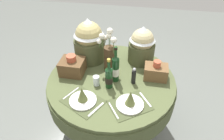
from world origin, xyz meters
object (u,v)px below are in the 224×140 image
at_px(place_setting_left, 83,98).
at_px(flower_vase, 109,54).
at_px(dining_table, 111,89).
at_px(tumbler_near_left, 96,81).
at_px(wine_bottle_left, 109,77).
at_px(pepper_mill, 134,76).
at_px(woven_basket_side_left, 72,66).
at_px(gift_tub_back_right, 142,43).
at_px(woven_basket_side_right, 156,72).
at_px(gift_tub_back_left, 89,39).
at_px(place_setting_right, 130,101).
at_px(wine_bottle_centre, 116,69).

relative_size(place_setting_left, flower_vase, 0.93).
distance_m(dining_table, tumbler_near_left, 0.26).
bearing_deg(tumbler_near_left, place_setting_left, -105.35).
xyz_separation_m(wine_bottle_left, tumbler_near_left, (-0.13, 0.01, -0.07)).
bearing_deg(dining_table, place_setting_left, -118.14).
height_order(pepper_mill, woven_basket_side_left, woven_basket_side_left).
height_order(flower_vase, gift_tub_back_right, flower_vase).
bearing_deg(dining_table, woven_basket_side_left, 177.61).
distance_m(dining_table, woven_basket_side_right, 0.49).
relative_size(dining_table, gift_tub_back_left, 2.68).
height_order(pepper_mill, gift_tub_back_right, gift_tub_back_right).
xyz_separation_m(place_setting_right, pepper_mill, (-0.00, 0.30, 0.04)).
distance_m(place_setting_left, place_setting_right, 0.41).
xyz_separation_m(pepper_mill, woven_basket_side_left, (-0.63, 0.05, 0.00)).
xyz_separation_m(pepper_mill, woven_basket_side_right, (0.21, 0.12, -0.01)).
xyz_separation_m(place_setting_right, wine_bottle_centre, (-0.18, 0.31, 0.10)).
distance_m(wine_bottle_left, pepper_mill, 0.24).
height_order(place_setting_right, wine_bottle_left, wine_bottle_left).
bearing_deg(wine_bottle_centre, place_setting_right, -59.76).
bearing_deg(wine_bottle_left, dining_table, 92.16).
bearing_deg(gift_tub_back_left, place_setting_left, -80.69).
relative_size(place_setting_left, pepper_mill, 2.35).
distance_m(dining_table, flower_vase, 0.37).
relative_size(flower_vase, wine_bottle_centre, 1.19).
height_order(place_setting_left, woven_basket_side_right, woven_basket_side_right).
height_order(tumbler_near_left, pepper_mill, pepper_mill).
xyz_separation_m(wine_bottle_left, pepper_mill, (0.22, 0.10, -0.04)).
height_order(place_setting_left, tumbler_near_left, place_setting_left).
distance_m(tumbler_near_left, gift_tub_back_right, 0.64).
height_order(place_setting_left, gift_tub_back_right, gift_tub_back_right).
height_order(flower_vase, tumbler_near_left, flower_vase).
relative_size(tumbler_near_left, woven_basket_side_right, 0.44).
bearing_deg(pepper_mill, place_setting_left, -141.63).
distance_m(flower_vase, wine_bottle_centre, 0.20).
xyz_separation_m(dining_table, flower_vase, (-0.05, 0.14, 0.34)).
bearing_deg(pepper_mill, woven_basket_side_left, 175.84).
relative_size(pepper_mill, woven_basket_side_left, 0.76).
xyz_separation_m(place_setting_right, flower_vase, (-0.27, 0.47, 0.15)).
distance_m(place_setting_left, wine_bottle_left, 0.31).
bearing_deg(flower_vase, woven_basket_side_right, -6.31).
bearing_deg(flower_vase, wine_bottle_left, -78.40).
distance_m(dining_table, wine_bottle_left, 0.29).
relative_size(place_setting_right, wine_bottle_left, 1.33).
bearing_deg(wine_bottle_centre, wine_bottle_left, -110.33).
bearing_deg(woven_basket_side_left, gift_tub_back_left, 68.73).
relative_size(wine_bottle_left, pepper_mill, 1.78).
height_order(flower_vase, wine_bottle_left, flower_vase).
distance_m(flower_vase, wine_bottle_left, 0.29).
distance_m(wine_bottle_left, woven_basket_side_right, 0.48).
distance_m(wine_bottle_centre, gift_tub_back_left, 0.48).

